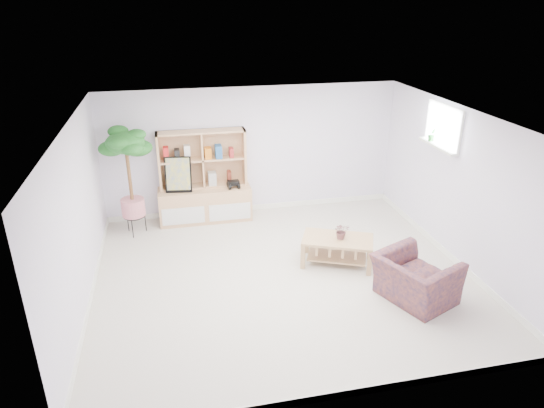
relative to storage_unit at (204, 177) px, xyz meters
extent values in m
cube|color=beige|center=(0.95, -2.24, -0.84)|extent=(5.50, 5.00, 0.01)
cube|color=white|center=(0.95, -2.24, 1.56)|extent=(5.50, 5.00, 0.01)
cube|color=white|center=(0.95, 0.26, 0.36)|extent=(5.50, 0.01, 2.40)
cube|color=white|center=(0.95, -4.74, 0.36)|extent=(5.50, 0.01, 2.40)
cube|color=white|center=(-1.80, -2.24, 0.36)|extent=(0.01, 5.00, 2.40)
cube|color=white|center=(3.70, -2.24, 0.36)|extent=(0.01, 5.00, 2.40)
cube|color=white|center=(3.62, -1.64, 0.84)|extent=(0.14, 1.00, 0.04)
imported|color=#174916|center=(1.91, -2.08, -0.27)|extent=(0.26, 0.23, 0.26)
imported|color=#121B3D|center=(2.58, -3.22, -0.48)|extent=(1.18, 1.25, 0.73)
imported|color=#1F5220|center=(3.62, -1.42, 0.97)|extent=(0.12, 0.10, 0.22)
camera|label=1|loc=(-0.54, -8.35, 3.04)|focal=32.00mm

